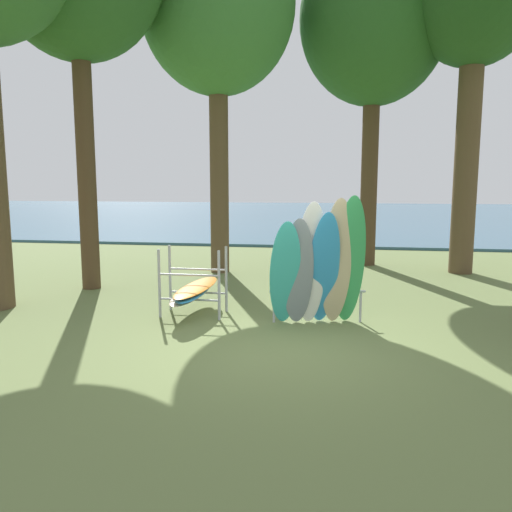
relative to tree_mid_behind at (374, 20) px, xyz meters
name	(u,v)px	position (x,y,z in m)	size (l,w,h in m)	color
ground_plane	(278,347)	(-1.71, -7.99, -6.84)	(80.00, 80.00, 0.00)	olive
lake_water	(326,215)	(-1.71, 21.47, -6.79)	(80.00, 36.00, 0.10)	#38607A
tree_mid_behind	(374,20)	(0.00, 0.00, 0.00)	(4.12, 4.12, 9.27)	#4C3823
tree_deep_back	(218,7)	(-3.99, -1.87, -0.02)	(3.95, 3.95, 9.17)	brown
leaning_board_pile	(319,267)	(-1.16, -6.77, -5.82)	(1.70, 1.02, 2.24)	#38B2AD
board_storage_rack	(194,290)	(-3.46, -6.35, -6.37)	(1.15, 2.13, 1.25)	#9EA0A5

